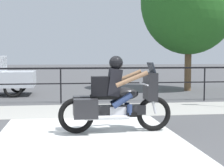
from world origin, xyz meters
TOP-DOWN VIEW (x-y plane):
  - ground_plane at (0.00, 0.00)m, footprint 120.00×120.00m
  - sidewalk_band at (0.00, 3.40)m, footprint 44.00×2.40m
  - crosswalk_band at (0.56, -0.20)m, footprint 3.59×6.00m
  - fence_railing at (0.00, 5.06)m, footprint 36.00×0.05m
  - motorcycle at (1.13, 0.42)m, footprint 2.38×0.76m
  - tree_behind_sign at (5.80, 8.59)m, footprint 4.40×4.40m

SIDE VIEW (x-z plane):
  - ground_plane at x=0.00m, z-range 0.00..0.00m
  - crosswalk_band at x=0.56m, z-range 0.00..0.01m
  - sidewalk_band at x=0.00m, z-range 0.00..0.01m
  - motorcycle at x=1.13m, z-range -0.09..1.51m
  - fence_railing at x=0.00m, z-range 0.35..1.56m
  - tree_behind_sign at x=5.80m, z-range 0.83..7.34m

